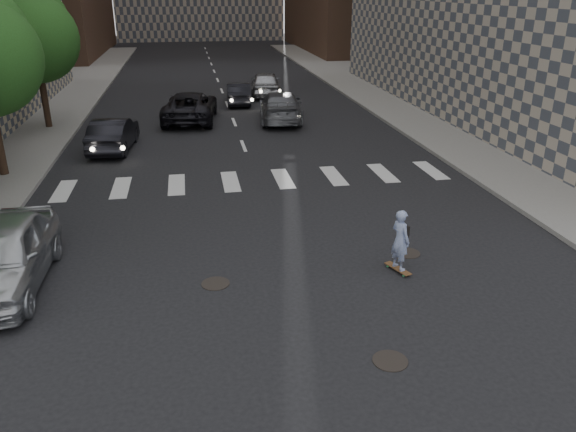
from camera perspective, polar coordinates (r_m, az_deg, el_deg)
name	(u,v)px	position (r m, az deg, el deg)	size (l,w,h in m)	color
ground	(305,301)	(13.23, 1.69, -8.67)	(160.00, 160.00, 0.00)	black
sidewalk_right	(474,108)	(36.01, 18.40, 10.39)	(13.00, 80.00, 0.15)	gray
tree_c	(36,35)	(31.13, -24.24, 16.46)	(4.20, 4.20, 6.60)	#382619
manhole_a	(390,361)	(11.52, 10.34, -14.27)	(0.70, 0.70, 0.02)	black
manhole_b	(215,284)	(14.05, -7.38, -6.82)	(0.70, 0.70, 0.02)	black
manhole_c	(407,253)	(15.80, 12.03, -3.70)	(0.70, 0.70, 0.02)	black
skateboarder	(400,240)	(14.42, 11.34, -2.40)	(0.57, 0.87, 1.69)	brown
silver_sedan	(3,255)	(15.13, -27.00, -3.58)	(1.95, 4.86, 1.66)	silver
traffic_car_a	(113,134)	(26.39, -17.33, 7.95)	(1.53, 4.39, 1.45)	black
traffic_car_b	(280,106)	(30.97, -0.78, 11.08)	(2.21, 5.43, 1.58)	#56585E
traffic_car_c	(190,106)	(31.40, -9.91, 10.91)	(2.61, 5.67, 1.58)	black
traffic_car_d	(265,83)	(38.64, -2.31, 13.33)	(1.90, 4.73, 1.61)	#9D9FA4
traffic_car_e	(238,93)	(35.77, -5.07, 12.30)	(1.39, 3.98, 1.31)	black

